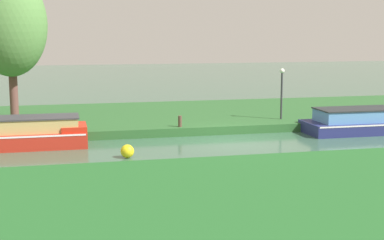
{
  "coord_description": "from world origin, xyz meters",
  "views": [
    {
      "loc": [
        -7.35,
        -22.91,
        4.83
      ],
      "look_at": [
        -1.76,
        1.2,
        0.9
      ],
      "focal_mm": 52.52,
      "sensor_mm": 36.0,
      "label": 1
    }
  ],
  "objects_px": {
    "mooring_post_far": "(74,124)",
    "willow_tree_left": "(10,25)",
    "navy_narrowboat": "(356,122)",
    "mooring_post_near": "(180,121)",
    "red_barge": "(9,134)",
    "channel_buoy": "(127,151)",
    "lamp_post": "(282,87)"
  },
  "relations": [
    {
      "from": "navy_narrowboat",
      "to": "lamp_post",
      "type": "distance_m",
      "value": 4.01
    },
    {
      "from": "red_barge",
      "to": "lamp_post",
      "type": "distance_m",
      "value": 13.32
    },
    {
      "from": "red_barge",
      "to": "lamp_post",
      "type": "xyz_separation_m",
      "value": [
        13.02,
        2.34,
        1.48
      ]
    },
    {
      "from": "channel_buoy",
      "to": "mooring_post_near",
      "type": "bearing_deg",
      "value": 54.95
    },
    {
      "from": "red_barge",
      "to": "navy_narrowboat",
      "type": "height_order",
      "value": "red_barge"
    },
    {
      "from": "willow_tree_left",
      "to": "lamp_post",
      "type": "bearing_deg",
      "value": -12.34
    },
    {
      "from": "mooring_post_far",
      "to": "willow_tree_left",
      "type": "bearing_deg",
      "value": 125.67
    },
    {
      "from": "willow_tree_left",
      "to": "channel_buoy",
      "type": "height_order",
      "value": "willow_tree_left"
    },
    {
      "from": "lamp_post",
      "to": "mooring_post_near",
      "type": "distance_m",
      "value": 5.77
    },
    {
      "from": "willow_tree_left",
      "to": "lamp_post",
      "type": "xyz_separation_m",
      "value": [
        13.22,
        -2.89,
        -3.08
      ]
    },
    {
      "from": "navy_narrowboat",
      "to": "willow_tree_left",
      "type": "bearing_deg",
      "value": 161.99
    },
    {
      "from": "red_barge",
      "to": "channel_buoy",
      "type": "xyz_separation_m",
      "value": [
        4.58,
        -2.98,
        -0.31
      ]
    },
    {
      "from": "red_barge",
      "to": "willow_tree_left",
      "type": "distance_m",
      "value": 6.94
    },
    {
      "from": "lamp_post",
      "to": "mooring_post_far",
      "type": "bearing_deg",
      "value": -173.85
    },
    {
      "from": "channel_buoy",
      "to": "navy_narrowboat",
      "type": "bearing_deg",
      "value": 14.77
    },
    {
      "from": "willow_tree_left",
      "to": "channel_buoy",
      "type": "xyz_separation_m",
      "value": [
        4.78,
        -8.22,
        -4.86
      ]
    },
    {
      "from": "lamp_post",
      "to": "channel_buoy",
      "type": "height_order",
      "value": "lamp_post"
    },
    {
      "from": "red_barge",
      "to": "lamp_post",
      "type": "bearing_deg",
      "value": 10.2
    },
    {
      "from": "red_barge",
      "to": "willow_tree_left",
      "type": "relative_size",
      "value": 0.93
    },
    {
      "from": "lamp_post",
      "to": "channel_buoy",
      "type": "distance_m",
      "value": 10.14
    },
    {
      "from": "channel_buoy",
      "to": "lamp_post",
      "type": "bearing_deg",
      "value": 32.24
    },
    {
      "from": "willow_tree_left",
      "to": "navy_narrowboat",
      "type": "bearing_deg",
      "value": -18.01
    },
    {
      "from": "mooring_post_near",
      "to": "navy_narrowboat",
      "type": "bearing_deg",
      "value": -8.35
    },
    {
      "from": "navy_narrowboat",
      "to": "mooring_post_near",
      "type": "relative_size",
      "value": 9.49
    },
    {
      "from": "lamp_post",
      "to": "mooring_post_near",
      "type": "relative_size",
      "value": 4.97
    },
    {
      "from": "red_barge",
      "to": "willow_tree_left",
      "type": "height_order",
      "value": "willow_tree_left"
    },
    {
      "from": "mooring_post_near",
      "to": "channel_buoy",
      "type": "bearing_deg",
      "value": -125.05
    },
    {
      "from": "navy_narrowboat",
      "to": "mooring_post_near",
      "type": "xyz_separation_m",
      "value": [
        -8.37,
        1.23,
        0.14
      ]
    },
    {
      "from": "mooring_post_near",
      "to": "mooring_post_far",
      "type": "bearing_deg",
      "value": 180.0
    },
    {
      "from": "navy_narrowboat",
      "to": "willow_tree_left",
      "type": "relative_size",
      "value": 0.67
    },
    {
      "from": "willow_tree_left",
      "to": "mooring_post_near",
      "type": "relative_size",
      "value": 14.14
    },
    {
      "from": "navy_narrowboat",
      "to": "mooring_post_near",
      "type": "bearing_deg",
      "value": 171.65
    }
  ]
}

